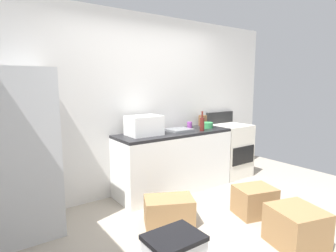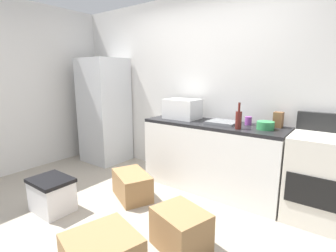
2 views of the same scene
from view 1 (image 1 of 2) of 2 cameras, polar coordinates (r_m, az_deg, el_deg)
name	(u,v)px [view 1 (image 1 of 2)]	position (r m, az deg, el deg)	size (l,w,h in m)	color
ground_plane	(217,228)	(3.39, 9.88, -19.88)	(6.00, 6.00, 0.00)	#9E9384
wall_back	(144,104)	(4.21, -4.86, 4.44)	(5.00, 0.10, 2.60)	silver
kitchen_counter	(174,161)	(4.24, 1.25, -7.19)	(1.80, 0.60, 0.90)	white
refrigerator	(20,154)	(3.32, -27.91, -5.00)	(0.68, 0.66, 1.77)	silver
stove_oven	(229,149)	(5.04, 12.42, -4.62)	(0.60, 0.61, 1.10)	silver
microwave	(144,125)	(3.87, -4.92, 0.12)	(0.46, 0.34, 0.27)	white
sink_basin	(179,130)	(4.23, 2.29, -0.76)	(0.36, 0.32, 0.03)	slate
wine_bottle	(202,124)	(4.24, 6.96, 0.49)	(0.07, 0.07, 0.30)	#591E19
coffee_mug	(190,125)	(4.48, 4.42, 0.20)	(0.08, 0.08, 0.10)	purple
knife_block	(203,121)	(4.73, 7.09, 1.10)	(0.10, 0.10, 0.18)	brown
mixing_bowl	(207,125)	(4.53, 7.96, 0.18)	(0.19, 0.19, 0.09)	#338C4C
cardboard_box_large	(296,227)	(3.22, 24.69, -18.25)	(0.46, 0.48, 0.39)	olive
cardboard_box_medium	(169,211)	(3.36, 0.21, -16.95)	(0.55, 0.35, 0.32)	olive
cardboard_box_small	(254,201)	(3.73, 17.21, -14.35)	(0.46, 0.37, 0.35)	olive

